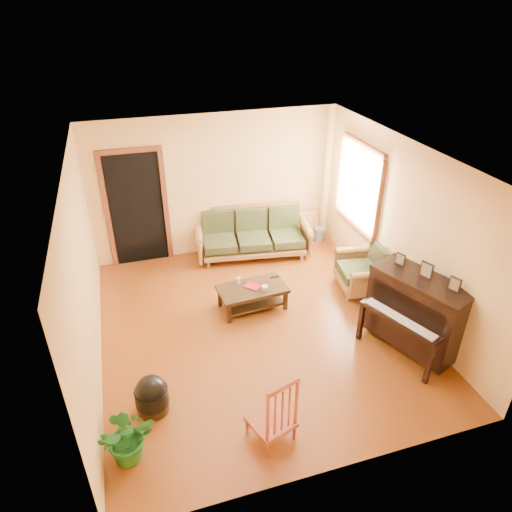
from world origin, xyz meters
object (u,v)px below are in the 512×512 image
object	(u,v)px
coffee_table	(252,298)
ceramic_crock	(319,234)
potted_plant	(128,436)
piano	(415,314)
footstool	(152,399)
red_chair	(271,406)
armchair	(362,266)
sofa	(253,234)

from	to	relation	value
coffee_table	ceramic_crock	size ratio (longest dim) A/B	3.90
potted_plant	piano	bearing A→B (deg)	9.63
footstool	potted_plant	distance (m)	0.65
footstool	red_chair	world-z (taller)	red_chair
armchair	piano	bearing A→B (deg)	-82.21
red_chair	ceramic_crock	bearing A→B (deg)	41.40
footstool	ceramic_crock	bearing A→B (deg)	42.88
sofa	potted_plant	bearing A→B (deg)	-115.57
armchair	red_chair	distance (m)	3.35
coffee_table	ceramic_crock	bearing A→B (deg)	42.68
potted_plant	armchair	bearing A→B (deg)	29.09
armchair	potted_plant	bearing A→B (deg)	-142.10
ceramic_crock	footstool	bearing A→B (deg)	-137.12
footstool	potted_plant	bearing A→B (deg)	-117.50
sofa	ceramic_crock	size ratio (longest dim) A/B	7.80
sofa	potted_plant	size ratio (longest dim) A/B	3.26
ceramic_crock	potted_plant	size ratio (longest dim) A/B	0.42
coffee_table	potted_plant	world-z (taller)	potted_plant
footstool	red_chair	distance (m)	1.47
footstool	potted_plant	size ratio (longest dim) A/B	0.61
piano	potted_plant	distance (m)	3.93
sofa	ceramic_crock	world-z (taller)	sofa
armchair	piano	world-z (taller)	piano
coffee_table	ceramic_crock	world-z (taller)	coffee_table
armchair	footstool	bearing A→B (deg)	-147.22
armchair	footstool	xyz separation A→B (m)	(-3.60, -1.60, -0.24)
coffee_table	ceramic_crock	distance (m)	2.62
armchair	red_chair	xyz separation A→B (m)	(-2.38, -2.36, 0.04)
sofa	red_chair	bearing A→B (deg)	-95.95
piano	footstool	world-z (taller)	piano
piano	red_chair	bearing A→B (deg)	178.38
sofa	ceramic_crock	bearing A→B (deg)	16.01
sofa	coffee_table	xyz separation A→B (m)	(-0.49, -1.58, -0.26)
ceramic_crock	piano	bearing A→B (deg)	-91.31
footstool	red_chair	size ratio (longest dim) A/B	0.42
coffee_table	potted_plant	distance (m)	2.97
piano	ceramic_crock	bearing A→B (deg)	67.24
piano	ceramic_crock	distance (m)	3.33
sofa	piano	world-z (taller)	piano
footstool	ceramic_crock	distance (m)	4.98
red_chair	footstool	bearing A→B (deg)	129.87
red_chair	ceramic_crock	distance (m)	4.82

